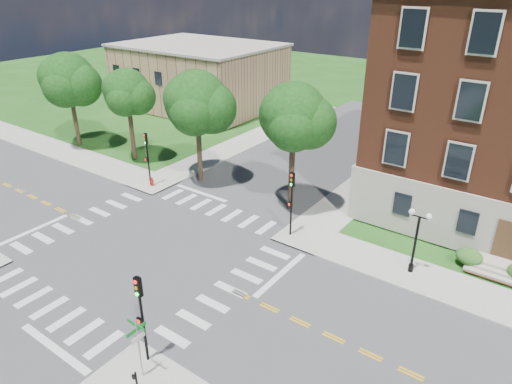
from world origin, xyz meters
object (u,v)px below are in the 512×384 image
Objects in this scene: street_sign_pole at (138,339)px; push_button_post at (136,382)px; traffic_signal_se at (141,309)px; traffic_signal_nw at (147,153)px; twin_lamp_west at (416,238)px; traffic_signal_ne at (292,196)px; fire_hydrant at (152,182)px.

push_button_post is at bearing -55.96° from street_sign_pole.
traffic_signal_se and traffic_signal_nw have the same top height.
street_sign_pole is (15.46, -14.64, -0.88)m from traffic_signal_nw.
traffic_signal_nw reaches higher than twin_lamp_west.
traffic_signal_se is at bearing 125.51° from street_sign_pole.
traffic_signal_ne reaches higher than street_sign_pole.
street_sign_pole is at bearing -115.44° from twin_lamp_west.
traffic_signal_se is at bearing -118.40° from twin_lamp_west.
traffic_signal_nw is 4.00× the size of push_button_post.
street_sign_pole reaches higher than push_button_post.
traffic_signal_se reaches higher than push_button_post.
traffic_signal_nw is (-14.89, 13.85, 0.00)m from traffic_signal_se.
street_sign_pole is (1.13, -14.69, -0.88)m from traffic_signal_ne.
traffic_signal_nw is at bearing 136.01° from push_button_post.
fire_hydrant is at bearing 50.80° from traffic_signal_nw.
push_button_post is (15.99, -15.44, -2.39)m from traffic_signal_nw.
traffic_signal_ne is 1.55× the size of street_sign_pole.
street_sign_pole is at bearing -85.59° from traffic_signal_ne.
fire_hydrant is (-15.37, 14.75, -1.84)m from street_sign_pole.
twin_lamp_west is 16.97m from street_sign_pole.
twin_lamp_west is at bearing 1.45° from fire_hydrant.
traffic_signal_se is 1.13× the size of twin_lamp_west.
traffic_signal_ne reaches higher than push_button_post.
traffic_signal_nw is (-14.32, -0.05, 0.00)m from traffic_signal_ne.
fire_hydrant is (-22.66, -0.57, -2.06)m from twin_lamp_west.
traffic_signal_se reaches higher than street_sign_pole.
traffic_signal_ne is at bearing 96.17° from push_button_post.
twin_lamp_west is 22.76m from fire_hydrant.
fire_hydrant is at bearing 136.18° from street_sign_pole.
twin_lamp_west is 5.64× the size of fire_hydrant.
street_sign_pole is 2.58× the size of push_button_post.
traffic_signal_ne is 4.00× the size of push_button_post.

